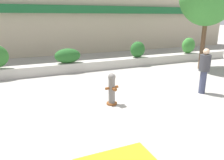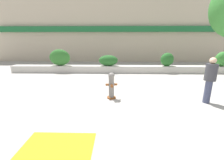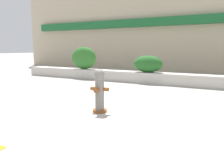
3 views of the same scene
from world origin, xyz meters
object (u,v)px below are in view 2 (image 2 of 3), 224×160
Objects in this scene: hedge_bush_2 at (167,59)px; pedestrian at (210,78)px; hedge_bush_3 at (222,59)px; fire_hydrant at (111,85)px; hedge_bush_1 at (108,60)px; hedge_bush_0 at (60,58)px.

pedestrian is at bearing -92.00° from hedge_bush_2.
hedge_bush_3 reaches higher than fire_hydrant.
hedge_bush_3 reaches higher than hedge_bush_1.
hedge_bush_1 is at bearing 180.00° from hedge_bush_3.
hedge_bush_0 is 6.33m from fire_hydrant.
pedestrian reaches higher than hedge_bush_1.
fire_hydrant is 0.62× the size of pedestrian.
pedestrian is at bearing -5.51° from fire_hydrant.
hedge_bush_1 is at bearing 0.00° from hedge_bush_0.
hedge_bush_3 is at bearing 0.00° from hedge_bush_0.
hedge_bush_2 is 0.92× the size of hedge_bush_3.
hedge_bush_3 is 9.16m from fire_hydrant.
pedestrian is (7.51, -5.33, -0.09)m from hedge_bush_0.
fire_hydrant is at bearing -52.11° from hedge_bush_0.
fire_hydrant is 3.68m from pedestrian.
hedge_bush_1 reaches higher than fire_hydrant.
hedge_bush_2 is at bearing 88.00° from pedestrian.
fire_hydrant is (3.87, -4.97, -0.53)m from hedge_bush_0.
hedge_bush_2 is at bearing 0.00° from hedge_bush_1.
hedge_bush_0 is 11.55m from hedge_bush_3.
hedge_bush_2 is 3.85m from hedge_bush_3.
hedge_bush_3 is (11.55, 0.00, -0.07)m from hedge_bush_0.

